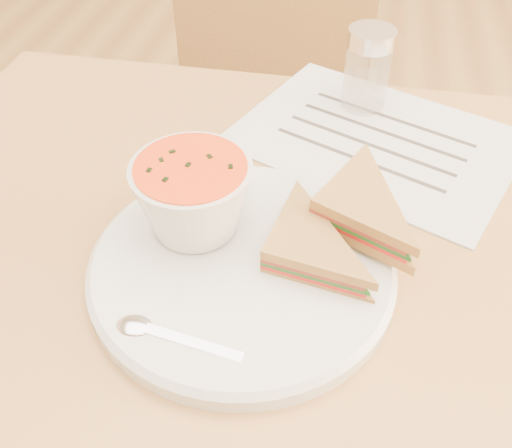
% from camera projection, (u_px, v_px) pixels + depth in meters
% --- Properties ---
extents(dining_table, '(1.00, 0.70, 0.75)m').
position_uv_depth(dining_table, '(296.00, 427.00, 0.84)').
color(dining_table, brown).
rests_on(dining_table, floor).
extents(chair_far, '(0.46, 0.46, 0.84)m').
position_uv_depth(chair_far, '(280.00, 196.00, 1.15)').
color(chair_far, brown).
rests_on(chair_far, floor).
extents(plate, '(0.35, 0.35, 0.02)m').
position_uv_depth(plate, '(242.00, 268.00, 0.56)').
color(plate, silver).
rests_on(plate, dining_table).
extents(soup_bowl, '(0.12, 0.12, 0.08)m').
position_uv_depth(soup_bowl, '(194.00, 200.00, 0.56)').
color(soup_bowl, silver).
rests_on(soup_bowl, plate).
extents(sandwich_half_a, '(0.13, 0.13, 0.03)m').
position_uv_depth(sandwich_half_a, '(260.00, 264.00, 0.53)').
color(sandwich_half_a, gold).
rests_on(sandwich_half_a, plate).
extents(sandwich_half_b, '(0.15, 0.15, 0.04)m').
position_uv_depth(sandwich_half_b, '(309.00, 213.00, 0.56)').
color(sandwich_half_b, gold).
rests_on(sandwich_half_b, plate).
extents(spoon, '(0.17, 0.06, 0.01)m').
position_uv_depth(spoon, '(186.00, 341.00, 0.48)').
color(spoon, silver).
rests_on(spoon, plate).
extents(paper_menu, '(0.40, 0.36, 0.00)m').
position_uv_depth(paper_menu, '(376.00, 139.00, 0.72)').
color(paper_menu, silver).
rests_on(paper_menu, dining_table).
extents(condiment_shaker, '(0.08, 0.08, 0.11)m').
position_uv_depth(condiment_shaker, '(367.00, 70.00, 0.74)').
color(condiment_shaker, silver).
rests_on(condiment_shaker, dining_table).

